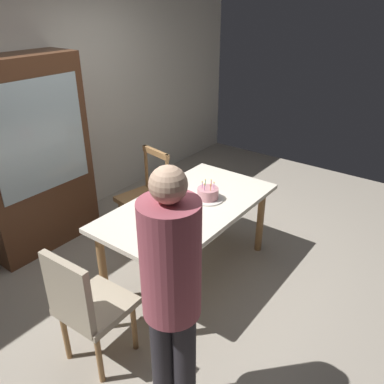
% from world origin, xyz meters
% --- Properties ---
extents(ground, '(6.40, 6.40, 0.00)m').
position_xyz_m(ground, '(0.00, 0.00, 0.00)').
color(ground, '#9E9384').
extents(back_wall, '(6.40, 0.10, 2.60)m').
position_xyz_m(back_wall, '(0.00, 1.85, 1.30)').
color(back_wall, silver).
rests_on(back_wall, ground).
extents(dining_table, '(1.65, 0.89, 0.73)m').
position_xyz_m(dining_table, '(0.00, 0.00, 0.65)').
color(dining_table, silver).
rests_on(dining_table, ground).
extents(birthday_cake, '(0.28, 0.28, 0.18)m').
position_xyz_m(birthday_cake, '(0.18, -0.08, 0.78)').
color(birthday_cake, silver).
rests_on(birthday_cake, dining_table).
extents(plate_near_celebrant, '(0.22, 0.22, 0.01)m').
position_xyz_m(plate_near_celebrant, '(-0.45, -0.20, 0.74)').
color(plate_near_celebrant, silver).
rests_on(plate_near_celebrant, dining_table).
extents(plate_far_side, '(0.22, 0.22, 0.01)m').
position_xyz_m(plate_far_side, '(-0.08, 0.20, 0.74)').
color(plate_far_side, silver).
rests_on(plate_far_side, dining_table).
extents(fork_near_celebrant, '(0.18, 0.02, 0.01)m').
position_xyz_m(fork_near_celebrant, '(-0.61, -0.21, 0.74)').
color(fork_near_celebrant, silver).
rests_on(fork_near_celebrant, dining_table).
extents(fork_far_side, '(0.18, 0.03, 0.01)m').
position_xyz_m(fork_far_side, '(-0.24, 0.20, 0.74)').
color(fork_far_side, silver).
rests_on(fork_far_side, dining_table).
extents(chair_spindle_back, '(0.51, 0.51, 0.95)m').
position_xyz_m(chair_spindle_back, '(0.24, 0.76, 0.46)').
color(chair_spindle_back, '#9E7042').
rests_on(chair_spindle_back, ground).
extents(chair_upholstered, '(0.46, 0.46, 0.95)m').
position_xyz_m(chair_upholstered, '(-1.22, -0.06, 0.53)').
color(chair_upholstered, tan).
rests_on(chair_upholstered, ground).
extents(person_celebrant, '(0.32, 0.32, 1.67)m').
position_xyz_m(person_celebrant, '(-1.14, -0.75, 0.95)').
color(person_celebrant, '#262328').
rests_on(person_celebrant, ground).
extents(china_cabinet, '(1.10, 0.45, 1.90)m').
position_xyz_m(china_cabinet, '(-0.47, 1.56, 0.95)').
color(china_cabinet, '#56331E').
rests_on(china_cabinet, ground).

